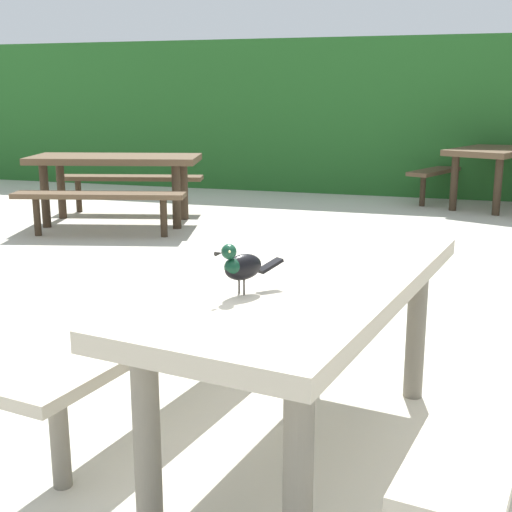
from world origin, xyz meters
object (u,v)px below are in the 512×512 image
object	(u,v)px
picnic_table_foreground	(307,320)
bird_grackle	(241,265)
picnic_table_mid_right	(116,173)
picnic_table_mid_left	(499,162)

from	to	relation	value
picnic_table_foreground	bird_grackle	xyz separation A→B (m)	(-0.16, -0.33, 0.29)
picnic_table_mid_right	bird_grackle	bearing A→B (deg)	-57.12
picnic_table_foreground	picnic_table_mid_left	world-z (taller)	same
picnic_table_foreground	bird_grackle	size ratio (longest dim) A/B	7.86
picnic_table_mid_left	picnic_table_mid_right	distance (m)	4.73
picnic_table_mid_left	picnic_table_mid_right	bearing A→B (deg)	-148.28
bird_grackle	picnic_table_mid_right	world-z (taller)	bird_grackle
picnic_table_mid_left	picnic_table_foreground	bearing A→B (deg)	-97.97
bird_grackle	picnic_table_mid_left	distance (m)	7.11
picnic_table_foreground	picnic_table_mid_left	xyz separation A→B (m)	(0.94, 6.69, 0.00)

